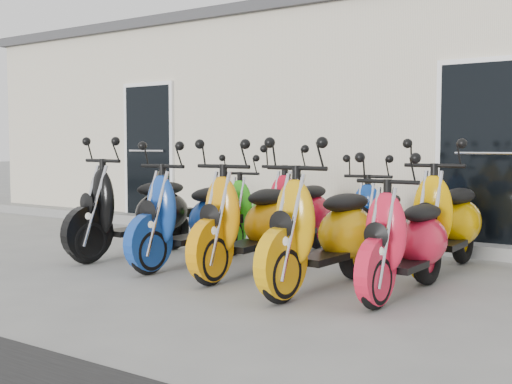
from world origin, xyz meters
TOP-DOWN VIEW (x-y plane):
  - ground at (0.00, 0.00)m, footprint 80.00×80.00m
  - building at (0.00, 5.20)m, footprint 14.00×6.00m
  - roof_cap at (0.00, 5.20)m, footprint 14.20×6.20m
  - front_step at (0.00, 2.02)m, footprint 14.00×0.40m
  - door_left at (-3.20, 2.17)m, footprint 1.07×0.08m
  - scooter_front_black at (-1.15, -0.22)m, footprint 0.89×1.95m
  - scooter_front_blue at (-0.25, -0.29)m, footprint 0.70×1.83m
  - scooter_front_orange_a at (0.54, -0.33)m, footprint 0.72×1.86m
  - scooter_front_orange_b at (1.49, -0.52)m, footprint 0.80×1.90m
  - scooter_front_red at (2.18, -0.33)m, footprint 0.67×1.70m
  - scooter_back_green at (-0.30, 1.00)m, footprint 0.79×1.67m
  - scooter_back_red at (0.39, 0.92)m, footprint 0.85×1.83m
  - scooter_back_blue at (1.36, 0.99)m, footprint 0.76×1.68m
  - scooter_back_yellow at (2.15, 0.88)m, footprint 0.68×1.85m

SIDE VIEW (x-z plane):
  - ground at x=0.00m, z-range 0.00..0.00m
  - front_step at x=0.00m, z-range 0.00..0.15m
  - scooter_back_green at x=-0.30m, z-range 0.00..1.19m
  - scooter_back_blue at x=1.36m, z-range 0.00..1.20m
  - scooter_front_red at x=2.18m, z-range 0.00..1.24m
  - scooter_back_red at x=0.39m, z-range 0.00..1.30m
  - scooter_front_blue at x=-0.25m, z-range 0.00..1.34m
  - scooter_front_orange_a at x=0.54m, z-range 0.00..1.36m
  - scooter_back_yellow at x=2.15m, z-range 0.00..1.36m
  - scooter_front_orange_b at x=1.49m, z-range 0.00..1.37m
  - scooter_front_black at x=-1.15m, z-range 0.00..1.39m
  - door_left at x=-3.20m, z-range 0.15..2.37m
  - building at x=0.00m, z-range 0.00..3.20m
  - roof_cap at x=0.00m, z-range 3.20..3.36m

